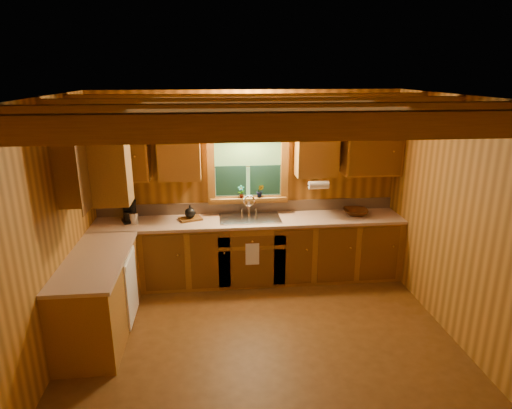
{
  "coord_description": "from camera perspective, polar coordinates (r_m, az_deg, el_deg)",
  "views": [
    {
      "loc": [
        -0.49,
        -3.95,
        2.83
      ],
      "look_at": [
        0.0,
        0.8,
        1.35
      ],
      "focal_mm": 30.27,
      "sensor_mm": 36.0,
      "label": 1
    }
  ],
  "objects": [
    {
      "name": "paper_towel_roll",
      "position": [
        5.85,
        8.26,
        2.57
      ],
      "size": [
        0.27,
        0.11,
        0.11
      ],
      "primitive_type": "cylinder",
      "rotation": [
        0.0,
        1.57,
        0.0
      ],
      "color": "white",
      "rests_on": "upper_cabinets"
    },
    {
      "name": "dishwasher_panel",
      "position": [
        5.31,
        -16.12,
        -10.41
      ],
      "size": [
        0.02,
        0.6,
        0.8
      ],
      "primitive_type": "cube",
      "color": "white",
      "rests_on": "base_cabinets"
    },
    {
      "name": "wicker_basket",
      "position": [
        6.21,
        13.02,
        -0.97
      ],
      "size": [
        0.39,
        0.39,
        0.08
      ],
      "primitive_type": "imported",
      "rotation": [
        0.0,
        0.0,
        -0.17
      ],
      "color": "#48230C",
      "rests_on": "countertop"
    },
    {
      "name": "upper_cabinets",
      "position": [
        5.47,
        -6.62,
        6.66
      ],
      "size": [
        4.19,
        1.77,
        0.78
      ],
      "color": "brown",
      "rests_on": "room"
    },
    {
      "name": "sink",
      "position": [
        5.92,
        -0.81,
        -2.29
      ],
      "size": [
        0.82,
        0.48,
        0.43
      ],
      "color": "silver",
      "rests_on": "countertop"
    },
    {
      "name": "teakettle",
      "position": [
        5.9,
        -8.7,
        -1.1
      ],
      "size": [
        0.14,
        0.14,
        0.18
      ],
      "rotation": [
        0.0,
        0.0,
        -0.08
      ],
      "color": "black",
      "rests_on": "cutting_board"
    },
    {
      "name": "room",
      "position": [
        4.27,
        1.12,
        -3.8
      ],
      "size": [
        4.2,
        4.2,
        4.2
      ],
      "color": "brown",
      "rests_on": "ground"
    },
    {
      "name": "window_sill",
      "position": [
        6.04,
        -1.0,
        0.76
      ],
      "size": [
        1.06,
        0.14,
        0.04
      ],
      "primitive_type": "cube",
      "color": "brown",
      "rests_on": "room"
    },
    {
      "name": "countertop",
      "position": [
        5.59,
        -5.43,
        -3.27
      ],
      "size": [
        4.2,
        2.24,
        0.04
      ],
      "color": "tan",
      "rests_on": "base_cabinets"
    },
    {
      "name": "potted_plant_right",
      "position": [
        6.01,
        0.55,
        1.79
      ],
      "size": [
        0.12,
        0.1,
        0.19
      ],
      "primitive_type": "imported",
      "rotation": [
        0.0,
        0.0,
        -0.2
      ],
      "color": "brown",
      "rests_on": "window_sill"
    },
    {
      "name": "window",
      "position": [
        5.98,
        -1.06,
        4.64
      ],
      "size": [
        1.12,
        0.08,
        1.0
      ],
      "color": "brown",
      "rests_on": "room"
    },
    {
      "name": "backsplash",
      "position": [
        6.14,
        -1.05,
        -0.32
      ],
      "size": [
        4.2,
        0.02,
        0.16
      ],
      "primitive_type": "cube",
      "color": "tan",
      "rests_on": "room"
    },
    {
      "name": "coffee_maker",
      "position": [
        6.0,
        -16.47,
        -0.83
      ],
      "size": [
        0.17,
        0.21,
        0.3
      ],
      "rotation": [
        0.0,
        0.0,
        0.38
      ],
      "color": "black",
      "rests_on": "countertop"
    },
    {
      "name": "wall_sconce",
      "position": [
        5.76,
        -0.99,
        10.56
      ],
      "size": [
        0.45,
        0.21,
        0.17
      ],
      "color": "black",
      "rests_on": "room"
    },
    {
      "name": "dish_towel",
      "position": [
        5.73,
        -0.48,
        -6.58
      ],
      "size": [
        0.18,
        0.01,
        0.3
      ],
      "primitive_type": "cube",
      "color": "white",
      "rests_on": "base_cabinets"
    },
    {
      "name": "utensil_crock",
      "position": [
        5.92,
        -15.83,
        -1.66
      ],
      "size": [
        0.12,
        0.12,
        0.33
      ],
      "rotation": [
        0.0,
        0.0,
        0.05
      ],
      "color": "silver",
      "rests_on": "countertop"
    },
    {
      "name": "ceiling_beams",
      "position": [
        4.0,
        1.22,
        12.33
      ],
      "size": [
        4.2,
        2.54,
        0.18
      ],
      "color": "brown",
      "rests_on": "room"
    },
    {
      "name": "base_cabinets",
      "position": [
        5.76,
        -5.44,
        -7.5
      ],
      "size": [
        4.2,
        2.22,
        0.86
      ],
      "color": "brown",
      "rests_on": "ground"
    },
    {
      "name": "cutting_board",
      "position": [
        5.92,
        -8.67,
        -1.88
      ],
      "size": [
        0.35,
        0.29,
        0.03
      ],
      "primitive_type": "cube",
      "rotation": [
        0.0,
        0.0,
        0.34
      ],
      "color": "brown",
      "rests_on": "countertop"
    },
    {
      "name": "potted_plant_left",
      "position": [
        5.98,
        -1.98,
        1.69
      ],
      "size": [
        0.11,
        0.08,
        0.18
      ],
      "primitive_type": "imported",
      "rotation": [
        0.0,
        0.0,
        0.13
      ],
      "color": "brown",
      "rests_on": "window_sill"
    }
  ]
}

